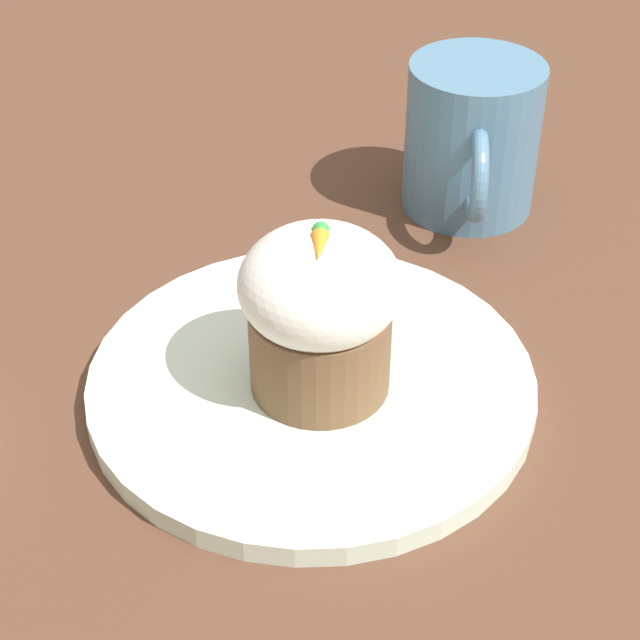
% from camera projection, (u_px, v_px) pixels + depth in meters
% --- Properties ---
extents(ground_plane, '(4.00, 4.00, 0.00)m').
position_uv_depth(ground_plane, '(311.00, 392.00, 0.58)').
color(ground_plane, '#513323').
extents(dessert_plate, '(0.24, 0.24, 0.01)m').
position_uv_depth(dessert_plate, '(311.00, 383.00, 0.58)').
color(dessert_plate, silver).
rests_on(dessert_plate, ground_plane).
extents(carrot_cake, '(0.08, 0.08, 0.10)m').
position_uv_depth(carrot_cake, '(320.00, 311.00, 0.54)').
color(carrot_cake, brown).
rests_on(carrot_cake, dessert_plate).
extents(spoon, '(0.13, 0.05, 0.01)m').
position_uv_depth(spoon, '(299.00, 351.00, 0.58)').
color(spoon, silver).
rests_on(spoon, dessert_plate).
extents(coffee_cup, '(0.12, 0.09, 0.10)m').
position_uv_depth(coffee_cup, '(472.00, 139.00, 0.70)').
color(coffee_cup, teal).
rests_on(coffee_cup, ground_plane).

